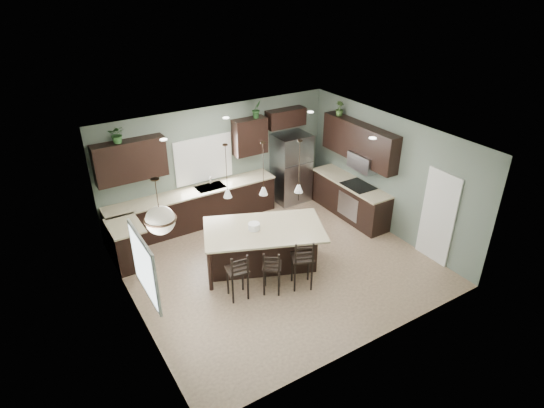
{
  "coord_description": "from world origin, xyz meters",
  "views": [
    {
      "loc": [
        -4.3,
        -6.76,
        5.72
      ],
      "look_at": [
        0.1,
        0.4,
        1.25
      ],
      "focal_mm": 30.0,
      "sensor_mm": 36.0,
      "label": 1
    }
  ],
  "objects_px": {
    "refrigerator": "(291,168)",
    "serving_dish": "(254,226)",
    "kitchen_island": "(264,248)",
    "bar_stool_center": "(272,271)",
    "bar_stool_left": "(237,275)",
    "bar_stool_right": "(302,263)",
    "plant_back_left": "(117,134)"
  },
  "relations": [
    {
      "from": "refrigerator",
      "to": "serving_dish",
      "type": "height_order",
      "value": "refrigerator"
    },
    {
      "from": "kitchen_island",
      "to": "serving_dish",
      "type": "height_order",
      "value": "serving_dish"
    },
    {
      "from": "bar_stool_center",
      "to": "bar_stool_left",
      "type": "bearing_deg",
      "value": -161.98
    },
    {
      "from": "bar_stool_left",
      "to": "bar_stool_right",
      "type": "bearing_deg",
      "value": -8.05
    },
    {
      "from": "serving_dish",
      "to": "bar_stool_left",
      "type": "xyz_separation_m",
      "value": [
        -0.76,
        -0.68,
        -0.48
      ]
    },
    {
      "from": "bar_stool_left",
      "to": "bar_stool_center",
      "type": "distance_m",
      "value": 0.67
    },
    {
      "from": "kitchen_island",
      "to": "serving_dish",
      "type": "bearing_deg",
      "value": -180.0
    },
    {
      "from": "kitchen_island",
      "to": "plant_back_left",
      "type": "distance_m",
      "value": 3.84
    },
    {
      "from": "bar_stool_left",
      "to": "bar_stool_right",
      "type": "xyz_separation_m",
      "value": [
        1.23,
        -0.36,
        0.04
      ]
    },
    {
      "from": "bar_stool_left",
      "to": "plant_back_left",
      "type": "xyz_separation_m",
      "value": [
        -1.11,
        3.06,
        2.07
      ]
    },
    {
      "from": "kitchen_island",
      "to": "plant_back_left",
      "type": "bearing_deg",
      "value": 152.41
    },
    {
      "from": "refrigerator",
      "to": "bar_stool_left",
      "type": "distance_m",
      "value": 4.28
    },
    {
      "from": "serving_dish",
      "to": "plant_back_left",
      "type": "xyz_separation_m",
      "value": [
        -1.87,
        2.38,
        1.59
      ]
    },
    {
      "from": "bar_stool_right",
      "to": "kitchen_island",
      "type": "bearing_deg",
      "value": 131.09
    },
    {
      "from": "bar_stool_left",
      "to": "bar_stool_right",
      "type": "relative_size",
      "value": 0.93
    },
    {
      "from": "refrigerator",
      "to": "bar_stool_center",
      "type": "bearing_deg",
      "value": -128.97
    },
    {
      "from": "refrigerator",
      "to": "kitchen_island",
      "type": "bearing_deg",
      "value": -133.88
    },
    {
      "from": "bar_stool_right",
      "to": "plant_back_left",
      "type": "bearing_deg",
      "value": 148.81
    },
    {
      "from": "refrigerator",
      "to": "bar_stool_right",
      "type": "height_order",
      "value": "refrigerator"
    },
    {
      "from": "bar_stool_left",
      "to": "bar_stool_right",
      "type": "height_order",
      "value": "bar_stool_right"
    },
    {
      "from": "refrigerator",
      "to": "bar_stool_right",
      "type": "relative_size",
      "value": 1.67
    },
    {
      "from": "serving_dish",
      "to": "bar_stool_center",
      "type": "xyz_separation_m",
      "value": [
        -0.11,
        -0.88,
        -0.51
      ]
    },
    {
      "from": "refrigerator",
      "to": "plant_back_left",
      "type": "distance_m",
      "value": 4.57
    },
    {
      "from": "kitchen_island",
      "to": "bar_stool_left",
      "type": "height_order",
      "value": "bar_stool_left"
    },
    {
      "from": "kitchen_island",
      "to": "bar_stool_left",
      "type": "bearing_deg",
      "value": -124.85
    },
    {
      "from": "serving_dish",
      "to": "bar_stool_left",
      "type": "bearing_deg",
      "value": -138.07
    },
    {
      "from": "kitchen_island",
      "to": "bar_stool_right",
      "type": "distance_m",
      "value": 1.01
    },
    {
      "from": "bar_stool_center",
      "to": "bar_stool_right",
      "type": "distance_m",
      "value": 0.62
    },
    {
      "from": "bar_stool_center",
      "to": "bar_stool_right",
      "type": "xyz_separation_m",
      "value": [
        0.59,
        -0.17,
        0.07
      ]
    },
    {
      "from": "bar_stool_center",
      "to": "plant_back_left",
      "type": "height_order",
      "value": "plant_back_left"
    },
    {
      "from": "kitchen_island",
      "to": "bar_stool_center",
      "type": "bearing_deg",
      "value": -87.97
    },
    {
      "from": "refrigerator",
      "to": "kitchen_island",
      "type": "distance_m",
      "value": 3.2
    }
  ]
}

